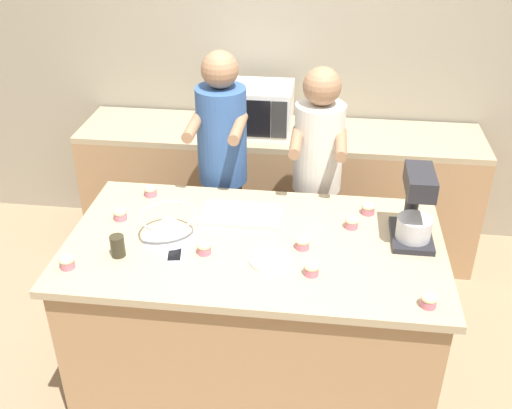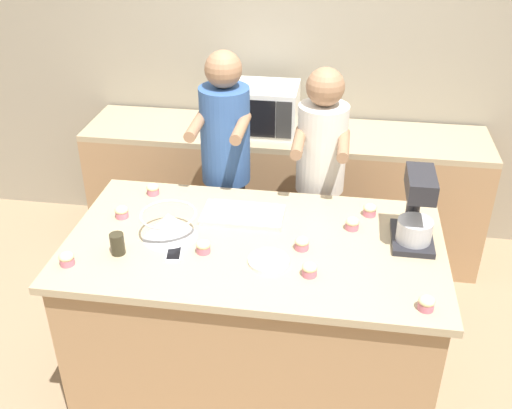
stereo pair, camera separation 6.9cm
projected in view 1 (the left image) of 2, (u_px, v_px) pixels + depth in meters
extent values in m
plane|color=#937A5B|center=(255.00, 377.00, 3.44)|extent=(16.00, 16.00, 0.00)
cube|color=gray|center=(285.00, 58.00, 4.25)|extent=(10.00, 0.06, 2.70)
cube|color=#A87F56|center=(255.00, 317.00, 3.22)|extent=(1.79, 0.98, 0.90)
cube|color=tan|center=(255.00, 244.00, 2.98)|extent=(1.87, 1.04, 0.04)
cube|color=#A87F56|center=(278.00, 192.00, 4.40)|extent=(2.80, 0.60, 0.90)
cube|color=tan|center=(279.00, 134.00, 4.17)|extent=(2.80, 0.60, 0.04)
cylinder|color=#232328|center=(225.00, 240.00, 3.87)|extent=(0.23, 0.23, 0.89)
cylinder|color=#335693|center=(222.00, 135.00, 3.50)|extent=(0.29, 0.29, 0.58)
sphere|color=#936B4C|center=(220.00, 69.00, 3.30)|extent=(0.21, 0.21, 0.21)
cylinder|color=#936B4C|center=(194.00, 126.00, 3.30)|extent=(0.06, 0.34, 0.06)
cylinder|color=#936B4C|center=(238.00, 128.00, 3.28)|extent=(0.06, 0.34, 0.06)
cylinder|color=#33384C|center=(313.00, 247.00, 3.81)|extent=(0.22, 0.22, 0.87)
cylinder|color=silver|center=(319.00, 147.00, 3.46)|extent=(0.29, 0.29, 0.52)
sphere|color=#936B4C|center=(322.00, 86.00, 3.28)|extent=(0.21, 0.21, 0.21)
cylinder|color=#936B4C|center=(296.00, 141.00, 3.27)|extent=(0.06, 0.34, 0.06)
cylinder|color=#936B4C|center=(341.00, 144.00, 3.25)|extent=(0.06, 0.34, 0.06)
cube|color=#232328|center=(411.00, 236.00, 2.98)|extent=(0.20, 0.30, 0.03)
cylinder|color=#232328|center=(412.00, 200.00, 3.01)|extent=(0.07, 0.07, 0.25)
cube|color=#232328|center=(420.00, 182.00, 2.81)|extent=(0.13, 0.26, 0.10)
cylinder|color=#BCBCC1|center=(414.00, 228.00, 2.92)|extent=(0.17, 0.17, 0.11)
cone|color=#BCBCC1|center=(169.00, 227.00, 2.96)|extent=(0.28, 0.28, 0.14)
torus|color=#BCBCC1|center=(168.00, 216.00, 2.93)|extent=(0.28, 0.28, 0.01)
cube|color=#BCBCC1|center=(242.00, 215.00, 3.16)|extent=(0.43, 0.23, 0.02)
cube|color=white|center=(242.00, 212.00, 3.15)|extent=(0.35, 0.19, 0.02)
cube|color=silver|center=(255.00, 108.00, 4.10)|extent=(0.51, 0.38, 0.32)
cube|color=black|center=(244.00, 118.00, 3.94)|extent=(0.35, 0.01, 0.26)
cube|color=#2D2D2D|center=(279.00, 120.00, 3.91)|extent=(0.10, 0.01, 0.26)
cube|color=silver|center=(175.00, 254.00, 2.87)|extent=(0.09, 0.15, 0.01)
cube|color=black|center=(175.00, 253.00, 2.86)|extent=(0.08, 0.14, 0.00)
cylinder|color=#332D1E|center=(118.00, 246.00, 2.84)|extent=(0.07, 0.07, 0.11)
cylinder|color=white|center=(270.00, 261.00, 2.81)|extent=(0.19, 0.19, 0.02)
cylinder|color=#D17084|center=(151.00, 193.00, 3.36)|extent=(0.07, 0.07, 0.03)
ellipsoid|color=beige|center=(150.00, 189.00, 3.34)|extent=(0.07, 0.07, 0.04)
cylinder|color=#D17084|center=(67.00, 264.00, 2.77)|extent=(0.07, 0.07, 0.03)
ellipsoid|color=beige|center=(66.00, 260.00, 2.76)|extent=(0.07, 0.07, 0.04)
cylinder|color=#D17084|center=(368.00, 211.00, 3.19)|extent=(0.07, 0.07, 0.03)
ellipsoid|color=beige|center=(368.00, 206.00, 3.17)|extent=(0.07, 0.07, 0.04)
cylinder|color=#D17084|center=(204.00, 250.00, 2.87)|extent=(0.07, 0.07, 0.03)
ellipsoid|color=beige|center=(204.00, 245.00, 2.86)|extent=(0.07, 0.07, 0.04)
cylinder|color=#D17084|center=(351.00, 225.00, 3.07)|extent=(0.07, 0.07, 0.03)
ellipsoid|color=beige|center=(352.00, 220.00, 3.05)|extent=(0.07, 0.07, 0.04)
cylinder|color=#D17084|center=(120.00, 216.00, 3.14)|extent=(0.07, 0.07, 0.03)
ellipsoid|color=beige|center=(120.00, 212.00, 3.12)|extent=(0.07, 0.07, 0.04)
cylinder|color=#D17084|center=(428.00, 303.00, 2.53)|extent=(0.07, 0.07, 0.03)
ellipsoid|color=beige|center=(429.00, 298.00, 2.52)|extent=(0.07, 0.07, 0.04)
cylinder|color=#D17084|center=(302.00, 245.00, 2.91)|extent=(0.07, 0.07, 0.03)
ellipsoid|color=beige|center=(303.00, 240.00, 2.89)|extent=(0.07, 0.07, 0.04)
cylinder|color=#D17084|center=(311.00, 271.00, 2.72)|extent=(0.07, 0.07, 0.03)
ellipsoid|color=beige|center=(312.00, 266.00, 2.71)|extent=(0.07, 0.07, 0.04)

